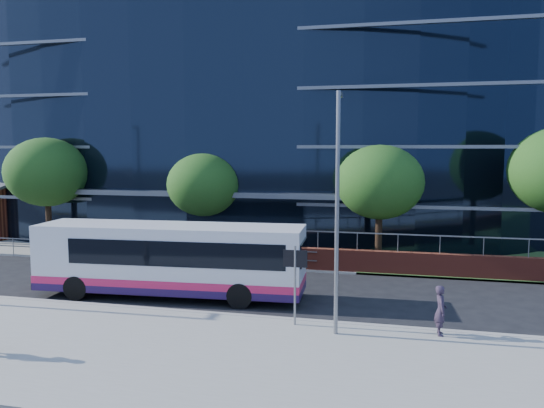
% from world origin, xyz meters
% --- Properties ---
extents(ground, '(200.00, 200.00, 0.00)m').
position_xyz_m(ground, '(0.00, 0.00, 0.00)').
color(ground, black).
rests_on(ground, ground).
extents(pavement_near, '(80.00, 8.00, 0.15)m').
position_xyz_m(pavement_near, '(0.00, -5.00, 0.07)').
color(pavement_near, gray).
rests_on(pavement_near, ground).
extents(kerb, '(80.00, 0.25, 0.16)m').
position_xyz_m(kerb, '(0.00, -1.00, 0.08)').
color(kerb, gray).
rests_on(kerb, ground).
extents(yellow_line_outer, '(80.00, 0.08, 0.01)m').
position_xyz_m(yellow_line_outer, '(0.00, -0.80, 0.01)').
color(yellow_line_outer, gold).
rests_on(yellow_line_outer, ground).
extents(yellow_line_inner, '(80.00, 0.08, 0.01)m').
position_xyz_m(yellow_line_inner, '(0.00, -0.65, 0.01)').
color(yellow_line_inner, gold).
rests_on(yellow_line_inner, ground).
extents(far_forecourt, '(50.00, 8.00, 0.10)m').
position_xyz_m(far_forecourt, '(-6.00, 11.00, 0.05)').
color(far_forecourt, gray).
rests_on(far_forecourt, ground).
extents(glass_office, '(44.00, 23.10, 16.00)m').
position_xyz_m(glass_office, '(-4.00, 20.85, 8.00)').
color(glass_office, black).
rests_on(glass_office, ground).
extents(guard_railings, '(24.00, 0.05, 1.10)m').
position_xyz_m(guard_railings, '(-8.00, 7.00, 0.82)').
color(guard_railings, slate).
rests_on(guard_railings, ground).
extents(street_sign, '(0.85, 0.09, 2.80)m').
position_xyz_m(street_sign, '(4.50, -1.59, 2.15)').
color(street_sign, slate).
rests_on(street_sign, pavement_near).
extents(tree_far_a, '(4.95, 4.95, 6.98)m').
position_xyz_m(tree_far_a, '(-13.00, 9.00, 4.86)').
color(tree_far_a, black).
rests_on(tree_far_a, ground).
extents(tree_far_b, '(4.29, 4.29, 6.05)m').
position_xyz_m(tree_far_b, '(-3.00, 9.50, 4.21)').
color(tree_far_b, black).
rests_on(tree_far_b, ground).
extents(tree_far_c, '(4.62, 4.62, 6.51)m').
position_xyz_m(tree_far_c, '(7.00, 9.00, 4.54)').
color(tree_far_c, black).
rests_on(tree_far_c, ground).
extents(streetlight_east, '(0.15, 0.77, 8.00)m').
position_xyz_m(streetlight_east, '(6.00, -2.17, 4.44)').
color(streetlight_east, slate).
rests_on(streetlight_east, pavement_near).
extents(city_bus, '(11.57, 3.34, 3.09)m').
position_xyz_m(city_bus, '(-1.33, 1.19, 1.64)').
color(city_bus, silver).
rests_on(city_bus, ground).
extents(pedestrian, '(0.45, 0.64, 1.67)m').
position_xyz_m(pedestrian, '(9.39, -1.50, 0.98)').
color(pedestrian, '#2C2233').
rests_on(pedestrian, pavement_near).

